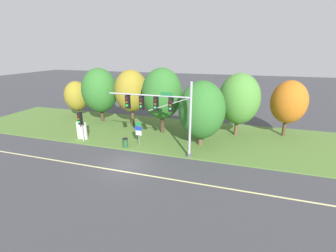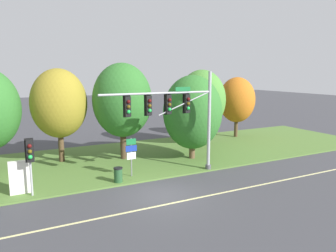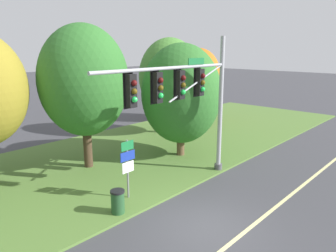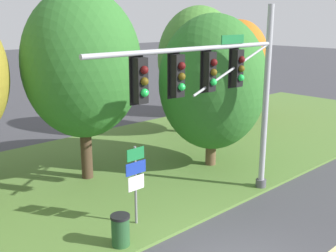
% 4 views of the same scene
% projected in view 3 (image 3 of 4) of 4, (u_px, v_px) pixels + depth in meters
% --- Properties ---
extents(ground_plane, '(160.00, 160.00, 0.00)m').
position_uv_depth(ground_plane, '(207.00, 227.00, 11.90)').
color(ground_plane, '#3D3D42').
extents(lane_stripe, '(36.00, 0.16, 0.01)m').
position_uv_depth(lane_stripe, '(236.00, 239.00, 11.12)').
color(lane_stripe, beige).
rests_on(lane_stripe, ground).
extents(grass_verge, '(48.00, 11.50, 0.10)m').
position_uv_depth(grass_verge, '(80.00, 170.00, 17.30)').
color(grass_verge, '#517533').
rests_on(grass_verge, ground).
extents(traffic_signal_mast, '(7.90, 0.49, 6.79)m').
position_uv_depth(traffic_signal_mast, '(188.00, 93.00, 14.36)').
color(traffic_signal_mast, '#9EA0A5').
rests_on(traffic_signal_mast, grass_verge).
extents(route_sign_post, '(0.76, 0.08, 2.55)m').
position_uv_depth(route_sign_post, '(128.00, 162.00, 13.65)').
color(route_sign_post, slate).
rests_on(route_sign_post, grass_verge).
extents(tree_mid_verge, '(4.55, 4.55, 7.45)m').
position_uv_depth(tree_mid_verge, '(84.00, 81.00, 16.61)').
color(tree_mid_verge, '#423021').
rests_on(tree_mid_verge, grass_verge).
extents(tree_tall_centre, '(4.59, 4.59, 6.53)m').
position_uv_depth(tree_tall_centre, '(181.00, 94.00, 18.77)').
color(tree_tall_centre, brown).
rests_on(tree_tall_centre, grass_verge).
extents(tree_right_far, '(4.47, 4.47, 6.96)m').
position_uv_depth(tree_right_far, '(170.00, 77.00, 23.76)').
color(tree_right_far, brown).
rests_on(tree_right_far, grass_verge).
extents(tree_furthest_back, '(3.74, 3.74, 6.22)m').
position_uv_depth(tree_furthest_back, '(199.00, 76.00, 28.42)').
color(tree_furthest_back, '#4C3823').
rests_on(tree_furthest_back, grass_verge).
extents(trash_bin, '(0.56, 0.56, 0.93)m').
position_uv_depth(trash_bin, '(118.00, 201.00, 12.61)').
color(trash_bin, '#234C28').
rests_on(trash_bin, grass_verge).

